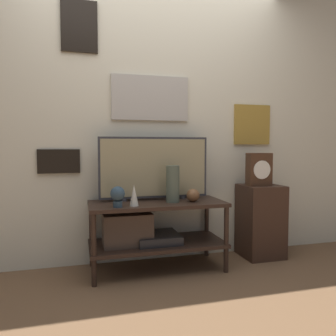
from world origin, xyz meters
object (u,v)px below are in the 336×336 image
at_px(vase_slim_bronze, 134,195).
at_px(decorative_bust, 118,195).
at_px(vase_tall_ceramic, 173,184).
at_px(vase_round_glass, 193,195).
at_px(mantel_clock, 259,169).
at_px(television, 154,168).

height_order(vase_slim_bronze, decorative_bust, vase_slim_bronze).
distance_m(vase_tall_ceramic, decorative_bust, 0.49).
bearing_deg(vase_round_glass, mantel_clock, 8.89).
xyz_separation_m(television, vase_slim_bronze, (-0.21, -0.24, -0.20)).
bearing_deg(mantel_clock, vase_tall_ceramic, -174.45).
height_order(vase_tall_ceramic, decorative_bust, vase_tall_ceramic).
bearing_deg(vase_slim_bronze, television, 48.53).
height_order(vase_round_glass, vase_tall_ceramic, vase_tall_ceramic).
bearing_deg(vase_tall_ceramic, decorative_bust, -167.06).
height_order(television, decorative_bust, television).
bearing_deg(decorative_bust, vase_tall_ceramic, 12.94).
relative_size(television, decorative_bust, 5.94).
xyz_separation_m(vase_round_glass, vase_slim_bronze, (-0.51, -0.06, 0.03)).
relative_size(vase_round_glass, vase_slim_bronze, 0.66).
bearing_deg(decorative_bust, mantel_clock, 8.21).
relative_size(television, vase_round_glass, 8.64).
bearing_deg(vase_slim_bronze, vase_tall_ceramic, 14.63).
xyz_separation_m(vase_slim_bronze, mantel_clock, (1.19, 0.17, 0.17)).
height_order(television, vase_round_glass, television).
bearing_deg(vase_tall_ceramic, vase_round_glass, -8.03).
height_order(vase_round_glass, vase_slim_bronze, vase_slim_bronze).
distance_m(television, decorative_bust, 0.47).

